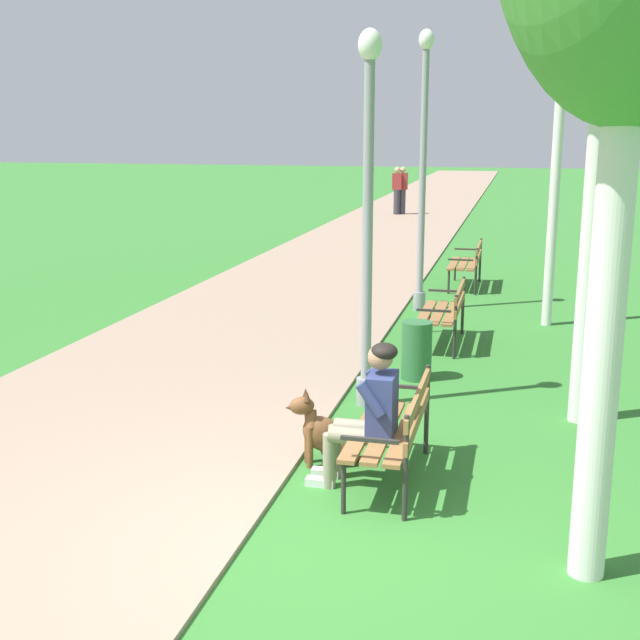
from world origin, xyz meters
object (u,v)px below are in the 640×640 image
(lamp_post_mid, at_px, (423,170))
(pedestrian_distant, at_px, (397,191))
(park_bench_far, at_px, (469,261))
(dog_brown, at_px, (328,436))
(litter_bin, at_px, (417,350))
(park_bench_near, at_px, (396,425))
(pedestrian_further_distant, at_px, (403,191))
(person_seated_on_near_bench, at_px, (369,409))
(park_bench_mid, at_px, (446,309))
(lamp_post_near, at_px, (368,219))

(lamp_post_mid, xyz_separation_m, pedestrian_distant, (-2.66, 15.02, -1.45))
(park_bench_far, xyz_separation_m, dog_brown, (-0.63, -8.82, -0.25))
(litter_bin, relative_size, pedestrian_distant, 0.42)
(park_bench_far, bearing_deg, park_bench_near, -89.94)
(dog_brown, bearing_deg, pedestrian_distant, 97.04)
(park_bench_far, xyz_separation_m, pedestrian_distant, (-3.31, 12.84, 0.33))
(park_bench_far, xyz_separation_m, pedestrian_further_distant, (-3.13, 12.96, 0.33))
(pedestrian_further_distant, bearing_deg, park_bench_near, -81.88)
(dog_brown, distance_m, litter_bin, 2.80)
(park_bench_near, relative_size, person_seated_on_near_bench, 1.20)
(lamp_post_mid, distance_m, pedestrian_distant, 15.32)
(pedestrian_distant, bearing_deg, person_seated_on_near_bench, -81.97)
(person_seated_on_near_bench, distance_m, lamp_post_mid, 7.22)
(park_bench_far, distance_m, pedestrian_distant, 13.26)
(person_seated_on_near_bench, height_order, pedestrian_further_distant, pedestrian_further_distant)
(lamp_post_mid, height_order, litter_bin, lamp_post_mid)
(park_bench_mid, bearing_deg, pedestrian_distant, 100.84)
(park_bench_mid, bearing_deg, pedestrian_further_distant, 100.21)
(park_bench_near, relative_size, dog_brown, 1.91)
(lamp_post_near, distance_m, pedestrian_distant, 20.20)
(pedestrian_further_distant, bearing_deg, dog_brown, -83.45)
(park_bench_near, xyz_separation_m, park_bench_far, (-0.01, 9.07, 0.00))
(litter_bin, bearing_deg, pedestrian_further_distant, 98.77)
(park_bench_near, xyz_separation_m, pedestrian_distant, (-3.32, 21.91, 0.33))
(lamp_post_near, bearing_deg, dog_brown, -90.71)
(dog_brown, bearing_deg, park_bench_near, -20.83)
(dog_brown, xyz_separation_m, litter_bin, (0.43, 2.77, 0.09))
(lamp_post_near, bearing_deg, pedestrian_distant, 97.68)
(person_seated_on_near_bench, bearing_deg, pedestrian_distant, 98.03)
(lamp_post_near, bearing_deg, litter_bin, 69.18)
(litter_bin, xyz_separation_m, pedestrian_distant, (-3.11, 18.89, 0.49))
(park_bench_mid, xyz_separation_m, pedestrian_further_distant, (-3.12, 17.33, 0.33))
(park_bench_far, distance_m, person_seated_on_near_bench, 9.21)
(litter_bin, xyz_separation_m, pedestrian_further_distant, (-2.94, 19.02, 0.49))
(park_bench_mid, distance_m, park_bench_far, 4.37)
(litter_bin, distance_m, pedestrian_further_distant, 19.25)
(person_seated_on_near_bench, bearing_deg, park_bench_near, 33.51)
(pedestrian_further_distant, bearing_deg, pedestrian_distant, -144.66)
(park_bench_near, bearing_deg, pedestrian_distant, 98.61)
(park_bench_near, height_order, lamp_post_mid, lamp_post_mid)
(person_seated_on_near_bench, bearing_deg, pedestrian_further_distant, 97.54)
(dog_brown, bearing_deg, pedestrian_further_distant, 96.55)
(park_bench_near, distance_m, person_seated_on_near_bench, 0.30)
(park_bench_near, xyz_separation_m, pedestrian_further_distant, (-3.14, 22.03, 0.33))
(dog_brown, height_order, pedestrian_distant, pedestrian_distant)
(person_seated_on_near_bench, bearing_deg, dog_brown, 138.70)
(park_bench_far, height_order, litter_bin, park_bench_far)
(person_seated_on_near_bench, xyz_separation_m, litter_bin, (0.00, 3.15, -0.33))
(litter_bin, bearing_deg, person_seated_on_near_bench, -90.01)
(park_bench_near, bearing_deg, pedestrian_further_distant, 98.12)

